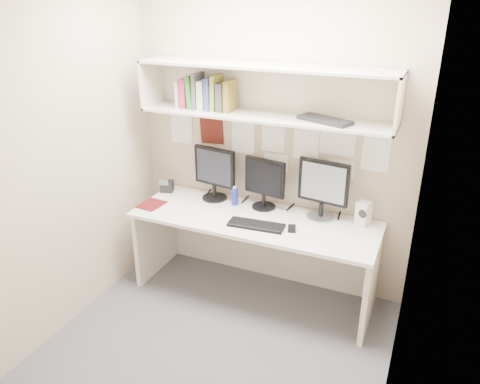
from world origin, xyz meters
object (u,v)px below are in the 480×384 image
at_px(monitor_right, 323,187).
at_px(speaker, 363,213).
at_px(desk, 254,256).
at_px(desk_phone, 167,186).
at_px(keyboard, 256,225).
at_px(maroon_notebook, 152,205).
at_px(monitor_left, 215,171).
at_px(monitor_center, 265,181).

xyz_separation_m(monitor_right, speaker, (0.33, -0.00, -0.16)).
xyz_separation_m(desk, desk_phone, (-0.94, 0.18, 0.42)).
bearing_deg(keyboard, speaker, 20.79).
height_order(monitor_right, maroon_notebook, monitor_right).
relative_size(speaker, desk_phone, 1.45).
xyz_separation_m(monitor_left, maroon_notebook, (-0.43, -0.35, -0.25)).
bearing_deg(desk_phone, monitor_left, -13.31).
relative_size(keyboard, desk_phone, 3.28).
height_order(desk, monitor_center, monitor_center).
bearing_deg(desk_phone, monitor_right, -16.30).
distance_m(monitor_left, monitor_right, 0.96).
bearing_deg(speaker, keyboard, -133.76).
height_order(desk, desk_phone, desk_phone).
bearing_deg(monitor_center, monitor_left, -169.99).
bearing_deg(speaker, desk_phone, -158.05).
distance_m(monitor_right, desk_phone, 1.45).
xyz_separation_m(monitor_right, desk_phone, (-1.43, -0.04, -0.21)).
xyz_separation_m(monitor_center, monitor_right, (0.49, -0.00, 0.03)).
relative_size(monitor_right, maroon_notebook, 2.20).
height_order(monitor_left, maroon_notebook, monitor_left).
bearing_deg(keyboard, maroon_notebook, 174.81).
height_order(monitor_left, keyboard, monitor_left).
relative_size(monitor_left, desk_phone, 3.47).
xyz_separation_m(desk, keyboard, (0.07, -0.14, 0.37)).
bearing_deg(desk_phone, maroon_notebook, -100.75).
bearing_deg(desk_phone, keyboard, -35.57).
relative_size(monitor_left, monitor_right, 0.97).
bearing_deg(desk_phone, speaker, -16.65).
height_order(monitor_left, monitor_center, monitor_left).
distance_m(monitor_center, keyboard, 0.43).
bearing_deg(monitor_center, monitor_right, 9.98).
xyz_separation_m(monitor_center, keyboard, (0.07, -0.36, -0.23)).
distance_m(desk, monitor_left, 0.80).
height_order(desk, monitor_left, monitor_left).
distance_m(monitor_center, monitor_right, 0.49).
bearing_deg(desk, monitor_left, 154.82).
bearing_deg(monitor_right, monitor_center, -171.96).
height_order(desk, keyboard, keyboard).
bearing_deg(speaker, monitor_center, -159.34).
distance_m(desk, maroon_notebook, 0.98).
height_order(monitor_left, desk_phone, monitor_left).
bearing_deg(maroon_notebook, speaker, 16.67).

